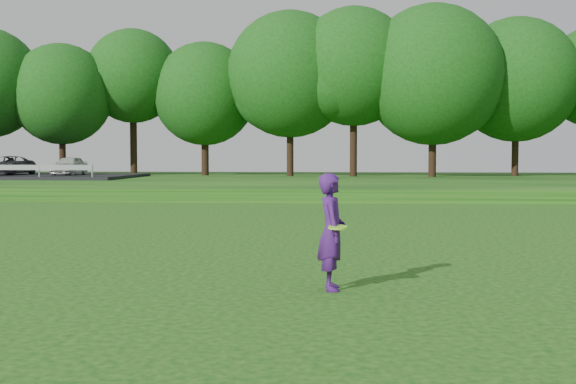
{
  "coord_description": "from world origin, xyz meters",
  "views": [
    {
      "loc": [
        1.56,
        -11.48,
        2.09
      ],
      "look_at": [
        0.33,
        3.57,
        1.3
      ],
      "focal_mm": 45.0,
      "sensor_mm": 36.0,
      "label": 1
    }
  ],
  "objects": [
    {
      "name": "ground",
      "position": [
        0.0,
        0.0,
        0.0
      ],
      "size": [
        140.0,
        140.0,
        0.0
      ],
      "primitive_type": "plane",
      "color": "#0E410C",
      "rests_on": "ground"
    },
    {
      "name": "berm",
      "position": [
        0.0,
        34.0,
        0.3
      ],
      "size": [
        130.0,
        30.0,
        0.6
      ],
      "primitive_type": "cube",
      "color": "#0E410C",
      "rests_on": "ground"
    },
    {
      "name": "walking_path",
      "position": [
        0.0,
        20.0,
        0.02
      ],
      "size": [
        130.0,
        1.6,
        0.04
      ],
      "primitive_type": "cube",
      "color": "gray",
      "rests_on": "ground"
    },
    {
      "name": "treeline",
      "position": [
        0.0,
        38.0,
        8.1
      ],
      "size": [
        104.0,
        7.0,
        15.0
      ],
      "primitive_type": null,
      "color": "#15430F",
      "rests_on": "berm"
    },
    {
      "name": "woman",
      "position": [
        1.33,
        -0.43,
        0.9
      ],
      "size": [
        0.5,
        0.78,
        1.8
      ],
      "color": "#441769",
      "rests_on": "ground"
    }
  ]
}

